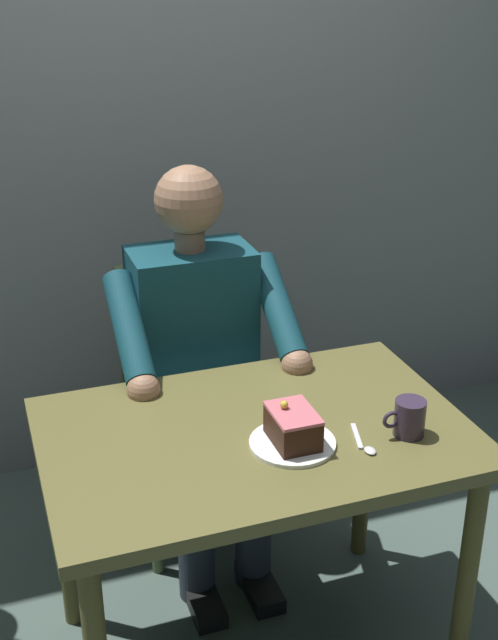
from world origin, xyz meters
The scene contains 8 objects.
cafe_rear_panel centered at (0.00, -1.18, 1.50)m, with size 6.40×0.12×3.00m, color gray.
dining_table centered at (0.00, 0.00, 0.63)m, with size 1.05×0.69×0.72m.
chair centered at (0.00, -0.66, 0.49)m, with size 0.42×0.42×0.89m.
seated_person centered at (0.00, -0.49, 0.65)m, with size 0.53×0.58×1.25m.
dessert_plate centered at (-0.06, 0.09, 0.73)m, with size 0.21×0.21×0.01m, color white.
cake_slice centered at (-0.06, 0.09, 0.77)m, with size 0.10×0.14×0.10m.
coffee_cup centered at (-0.34, 0.14, 0.77)m, with size 0.11×0.08×0.09m.
dessert_spoon centered at (-0.22, 0.15, 0.73)m, with size 0.04×0.14×0.01m.
Camera 1 is at (0.59, 1.63, 1.79)m, focal length 46.10 mm.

